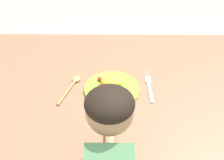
% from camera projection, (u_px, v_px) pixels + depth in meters
% --- Properties ---
extents(dining_table, '(1.44, 0.94, 0.69)m').
position_uv_depth(dining_table, '(108.00, 96.00, 1.63)').
color(dining_table, '#96684E').
rests_on(dining_table, ground_plane).
extents(plate, '(0.27, 0.27, 0.06)m').
position_uv_depth(plate, '(112.00, 88.00, 1.53)').
color(plate, '#86CA3B').
rests_on(plate, dining_table).
extents(fork, '(0.03, 0.24, 0.01)m').
position_uv_depth(fork, '(149.00, 87.00, 1.56)').
color(fork, silver).
rests_on(fork, dining_table).
extents(spoon, '(0.11, 0.22, 0.01)m').
position_uv_depth(spoon, '(72.00, 85.00, 1.56)').
color(spoon, tan).
rests_on(spoon, dining_table).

